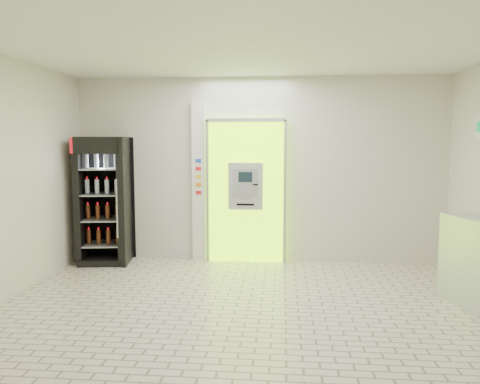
# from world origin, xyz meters

# --- Properties ---
(ground) EXTENTS (6.00, 6.00, 0.00)m
(ground) POSITION_xyz_m (0.00, 0.00, 0.00)
(ground) COLOR beige
(ground) RESTS_ON ground
(room_shell) EXTENTS (6.00, 6.00, 6.00)m
(room_shell) POSITION_xyz_m (0.00, 0.00, 1.84)
(room_shell) COLOR beige
(room_shell) RESTS_ON ground
(atm_assembly) EXTENTS (1.30, 0.24, 2.33)m
(atm_assembly) POSITION_xyz_m (-0.20, 2.41, 1.17)
(atm_assembly) COLOR #8FE700
(atm_assembly) RESTS_ON ground
(pillar) EXTENTS (0.22, 0.11, 2.60)m
(pillar) POSITION_xyz_m (-0.98, 2.45, 1.30)
(pillar) COLOR silver
(pillar) RESTS_ON ground
(beverage_cooler) EXTENTS (0.86, 0.81, 2.03)m
(beverage_cooler) POSITION_xyz_m (-2.47, 2.16, 0.98)
(beverage_cooler) COLOR black
(beverage_cooler) RESTS_ON ground
(steel_cabinet) EXTENTS (0.75, 0.92, 1.07)m
(steel_cabinet) POSITION_xyz_m (2.72, 0.56, 0.54)
(steel_cabinet) COLOR #B6B9BF
(steel_cabinet) RESTS_ON ground
(exit_sign) EXTENTS (0.02, 0.22, 0.26)m
(exit_sign) POSITION_xyz_m (2.99, 1.40, 2.12)
(exit_sign) COLOR white
(exit_sign) RESTS_ON room_shell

